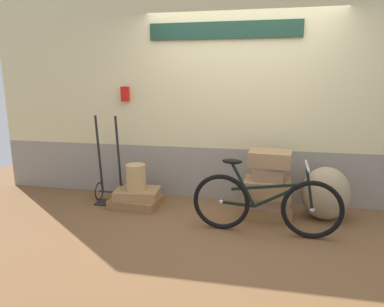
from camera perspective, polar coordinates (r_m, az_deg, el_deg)
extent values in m
cube|color=brown|center=(4.18, 6.86, -11.57)|extent=(9.07, 5.20, 0.06)
cube|color=gray|center=(4.85, 7.80, -3.27)|extent=(7.07, 0.20, 0.73)
cube|color=beige|center=(4.67, 8.30, 13.32)|extent=(7.07, 0.20, 2.04)
cube|color=#193828|center=(4.61, 5.33, 19.77)|extent=(1.94, 0.04, 0.21)
cube|color=red|center=(4.90, -11.08, 9.70)|extent=(0.10, 0.08, 0.20)
cube|color=olive|center=(4.64, -9.30, -7.96)|extent=(0.66, 0.51, 0.12)
cube|color=#9E754C|center=(4.61, -9.05, -6.56)|extent=(0.60, 0.45, 0.12)
cube|color=olive|center=(4.37, 12.21, -9.27)|extent=(0.60, 0.47, 0.14)
cube|color=#937051|center=(4.32, 12.36, -7.55)|extent=(0.54, 0.42, 0.14)
cube|color=#9E754C|center=(4.22, 12.42, -5.57)|extent=(0.56, 0.43, 0.20)
cube|color=#937051|center=(4.18, 12.46, -3.15)|extent=(0.36, 0.30, 0.16)
cube|color=#9E754C|center=(4.17, 12.87, -0.80)|extent=(0.53, 0.43, 0.18)
cylinder|color=tan|center=(4.52, -9.30, -3.92)|extent=(0.25, 0.25, 0.34)
torus|color=black|center=(4.96, -15.19, -6.07)|extent=(0.02, 0.25, 0.25)
torus|color=black|center=(4.82, -11.53, -6.41)|extent=(0.02, 0.25, 0.25)
cylinder|color=black|center=(4.89, -13.39, -6.24)|extent=(0.34, 0.02, 0.02)
cylinder|color=black|center=(4.81, -15.22, -0.09)|extent=(0.03, 0.12, 1.06)
cylinder|color=black|center=(4.70, -12.14, -0.24)|extent=(0.03, 0.12, 1.06)
cube|color=black|center=(4.84, -13.86, -7.98)|extent=(0.30, 0.22, 0.02)
ellipsoid|color=#9E8966|center=(4.40, 21.34, -6.20)|extent=(0.55, 0.47, 0.64)
torus|color=black|center=(3.85, 4.87, -8.03)|extent=(0.64, 0.08, 0.64)
sphere|color=#B2B2B7|center=(3.85, 4.87, -8.03)|extent=(0.05, 0.05, 0.05)
torus|color=black|center=(3.83, 19.36, -8.85)|extent=(0.64, 0.08, 0.64)
sphere|color=#B2B2B7|center=(3.83, 19.36, -8.85)|extent=(0.05, 0.05, 0.05)
cube|color=black|center=(3.77, 14.35, -6.79)|extent=(0.53, 0.05, 0.31)
cube|color=black|center=(3.76, 8.53, -5.17)|extent=(0.28, 0.04, 0.48)
cube|color=black|center=(3.83, 7.59, -8.34)|extent=(0.37, 0.05, 0.04)
cube|color=black|center=(3.74, 12.48, -5.43)|extent=(0.77, 0.07, 0.14)
cube|color=black|center=(3.76, 18.99, -5.69)|extent=(0.11, 0.03, 0.44)
ellipsoid|color=black|center=(3.70, 6.70, -1.31)|extent=(0.22, 0.10, 0.06)
cylinder|color=#A5A5AD|center=(3.69, 18.65, -1.96)|extent=(0.05, 0.46, 0.02)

